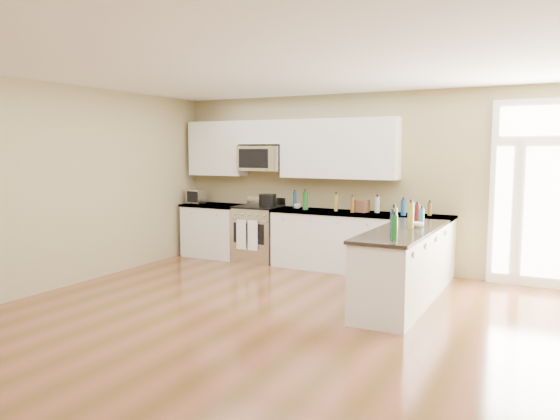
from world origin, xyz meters
The scene contains 18 objects.
ground centered at (0.00, 0.00, 0.00)m, with size 8.00×8.00×0.00m, color brown.
room_shell centered at (0.00, 0.00, 1.71)m, with size 8.00×8.00×8.00m.
back_cabinet_left centered at (-2.87, 3.69, 0.44)m, with size 1.10×0.66×0.94m.
back_cabinet_right centered at (-0.16, 3.69, 0.44)m, with size 2.85×0.66×0.94m.
peninsula_cabinet centered at (0.93, 2.24, 0.43)m, with size 0.69×2.32×0.94m.
upper_cabinet_left centered at (-2.88, 3.83, 1.93)m, with size 1.04×0.33×0.95m, color silver.
upper_cabinet_right centered at (-0.57, 3.83, 1.93)m, with size 1.94×0.33×0.95m, color silver.
upper_cabinet_short centered at (-1.95, 3.83, 2.20)m, with size 0.82×0.33×0.40m, color silver.
microwave centered at (-1.95, 3.80, 1.76)m, with size 0.78×0.41×0.42m.
entry_door centered at (2.55, 3.95, 1.30)m, with size 1.70×0.10×2.60m.
kitchen_range centered at (-1.97, 3.69, 0.48)m, with size 0.76×0.68×1.08m.
stockpot centered at (-1.77, 3.67, 1.06)m, with size 0.30×0.30×0.23m, color black.
toaster_oven centered at (-3.23, 3.66, 1.07)m, with size 0.30×0.24×0.26m, color silver.
cardboard_box centered at (-0.16, 3.74, 1.03)m, with size 0.23×0.17×0.19m, color brown.
bowl_left centered at (-3.22, 3.63, 0.96)m, with size 0.19×0.19×0.05m, color white.
bowl_peninsula centered at (1.02, 2.49, 0.97)m, with size 0.19×0.19×0.06m, color white.
cup_counter centered at (-1.25, 3.73, 0.98)m, with size 0.11×0.11×0.08m, color white.
counter_bottles centered at (0.34, 2.93, 1.07)m, with size 2.40×2.45×0.32m.
Camera 1 is at (2.64, -4.33, 1.92)m, focal length 35.00 mm.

